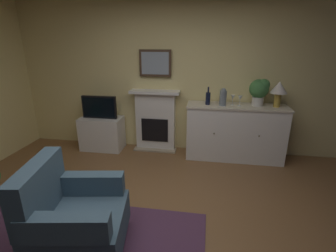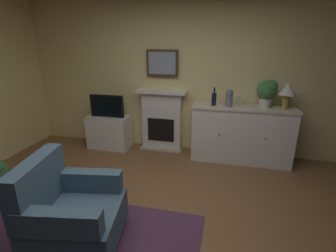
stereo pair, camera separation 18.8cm
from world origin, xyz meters
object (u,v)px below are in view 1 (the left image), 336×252
vase_decorative (223,97)px  sideboard_cabinet (235,132)px  fireplace_unit (156,120)px  tv_set (99,107)px  wine_bottle (208,98)px  armchair (73,216)px  wine_glass_center (240,98)px  potted_plant_small (260,90)px  wine_glass_left (233,98)px  framed_picture (155,63)px  tv_cabinet (102,133)px  table_lamp (279,89)px

vase_decorative → sideboard_cabinet: bearing=11.9°
fireplace_unit → tv_set: fireplace_unit is taller
wine_bottle → vase_decorative: bearing=-6.9°
vase_decorative → armchair: bearing=-122.2°
wine_glass_center → potted_plant_small: (0.29, 0.07, 0.13)m
tv_set → potted_plant_small: size_ratio=1.44×
wine_bottle → wine_glass_left: (0.39, 0.04, 0.01)m
sideboard_cabinet → wine_glass_center: bearing=-42.9°
fireplace_unit → vase_decorative: (1.15, -0.23, 0.52)m
tv_set → wine_glass_center: bearing=-0.5°
framed_picture → wine_glass_center: bearing=-10.1°
tv_cabinet → potted_plant_small: 2.83m
vase_decorative → table_lamp: bearing=3.4°
wine_glass_left → tv_cabinet: size_ratio=0.22×
tv_set → potted_plant_small: 2.71m
wine_bottle → armchair: bearing=-117.4°
potted_plant_small → tv_set: bearing=-178.9°
table_lamp → sideboard_cabinet: bearing=-180.0°
tv_set → sideboard_cabinet: bearing=0.2°
wine_glass_left → vase_decorative: size_ratio=0.59×
fireplace_unit → tv_set: 1.02m
framed_picture → vase_decorative: size_ratio=1.96×
framed_picture → wine_bottle: size_ratio=1.90×
sideboard_cabinet → vase_decorative: (-0.24, -0.05, 0.60)m
sideboard_cabinet → wine_bottle: size_ratio=5.53×
table_lamp → wine_glass_center: bearing=-177.1°
tv_set → armchair: bearing=-72.7°
wine_glass_left → wine_glass_center: same height
framed_picture → wine_glass_center: 1.53m
sideboard_cabinet → vase_decorative: vase_decorative is taller
wine_bottle → armchair: 2.64m
wine_glass_center → potted_plant_small: 0.33m
fireplace_unit → sideboard_cabinet: bearing=-7.3°
wine_glass_center → armchair: (-1.68, -2.27, -0.67)m
wine_bottle → wine_glass_center: bearing=-0.9°
wine_glass_left → vase_decorative: bearing=-157.5°
wine_bottle → tv_cabinet: wine_bottle is taller
tv_cabinet → tv_set: bearing=-90.0°
wine_glass_left → fireplace_unit: bearing=173.0°
framed_picture → potted_plant_small: framed_picture is taller
wine_glass_center → armchair: bearing=-126.6°
fireplace_unit → tv_set: bearing=-169.2°
potted_plant_small → fireplace_unit: bearing=175.6°
framed_picture → wine_glass_left: size_ratio=3.33×
wine_bottle → wine_glass_left: bearing=5.3°
wine_bottle → tv_cabinet: size_ratio=0.39×
framed_picture → sideboard_cabinet: size_ratio=0.34×
wine_glass_left → tv_set: bearing=-179.4°
tv_cabinet → tv_set: size_ratio=1.21×
fireplace_unit → potted_plant_small: (1.71, -0.13, 0.64)m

